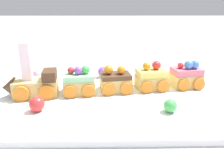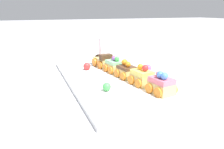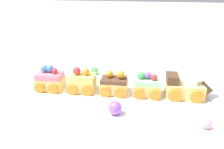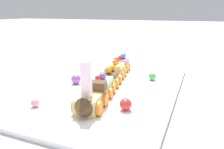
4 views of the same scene
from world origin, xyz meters
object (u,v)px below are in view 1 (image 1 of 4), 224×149
cake_car_chocolate (115,82)px  gumball_green (170,106)px  gumball_purple (103,72)px  gumball_pink (36,74)px  gumball_red (36,104)px  cake_car_lemon (151,79)px  cake_car_strawberry (186,77)px  cake_train_locomotive (31,84)px  cake_car_mint (79,83)px

cake_car_chocolate → gumball_green: (-0.10, 0.11, -0.01)m
cake_car_chocolate → gumball_purple: 0.11m
gumball_pink → gumball_red: bearing=107.6°
cake_car_lemon → gumball_pink: cake_car_lemon is taller
gumball_purple → gumball_green: gumball_purple is taller
gumball_green → gumball_pink: bearing=-34.2°
cake_car_strawberry → gumball_green: (0.08, 0.14, -0.01)m
gumball_red → gumball_green: gumball_red is taller
cake_car_lemon → cake_car_strawberry: (-0.09, -0.01, 0.00)m
cake_car_lemon → gumball_purple: (0.12, -0.09, -0.01)m
cake_train_locomotive → gumball_pink: size_ratio=5.81×
gumball_red → cake_train_locomotive: bearing=-66.2°
gumball_purple → cake_car_mint: bearing=65.4°
cake_train_locomotive → gumball_red: bearing=105.2°
cake_train_locomotive → gumball_green: bearing=154.9°
cake_car_mint → gumball_pink: cake_car_mint is taller
cake_car_chocolate → gumball_green: bearing=122.9°
cake_car_strawberry → cake_car_mint: bearing=-0.2°
cake_car_lemon → gumball_red: bearing=17.7°
gumball_purple → gumball_red: bearing=59.7°
gumball_pink → cake_car_strawberry: bearing=168.9°
cake_train_locomotive → cake_car_mint: cake_train_locomotive is taller
cake_train_locomotive → gumball_pink: cake_train_locomotive is taller
cake_car_mint → cake_train_locomotive: bearing=0.1°
cake_car_mint → gumball_pink: bearing=-49.3°
gumball_green → cake_car_chocolate: bearing=-48.6°
gumball_green → gumball_pink: (0.31, -0.21, -0.00)m
cake_car_mint → gumball_pink: 0.18m
cake_car_strawberry → gumball_pink: size_ratio=3.63×
gumball_red → cake_car_strawberry: bearing=-158.3°
cake_car_strawberry → gumball_green: 0.16m
gumball_purple → gumball_pink: 0.18m
gumball_purple → gumball_green: (-0.13, 0.21, -0.00)m
cake_train_locomotive → gumball_purple: bearing=-148.3°
cake_car_lemon → gumball_green: (-0.01, 0.12, -0.01)m
cake_car_mint → gumball_purple: bearing=-123.2°
cake_train_locomotive → cake_car_chocolate: (-0.18, -0.03, -0.01)m
gumball_purple → gumball_pink: size_ratio=1.46×
cake_car_mint → cake_car_chocolate: bearing=179.8°
gumball_purple → gumball_pink: gumball_purple is taller
cake_car_mint → cake_car_strawberry: cake_car_strawberry is taller
cake_car_mint → gumball_red: (0.07, 0.09, -0.01)m
cake_car_strawberry → cake_car_lemon: bearing=-0.4°
cake_train_locomotive → cake_car_chocolate: cake_train_locomotive is taller
cake_car_lemon → cake_car_chocolate: bearing=0.2°
cake_car_mint → cake_car_lemon: size_ratio=1.00×
cake_car_mint → cake_car_chocolate: size_ratio=1.00×
cake_car_mint → gumball_green: cake_car_mint is taller
cake_train_locomotive → gumball_green: cake_train_locomotive is taller
cake_train_locomotive → cake_car_chocolate: bearing=179.9°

